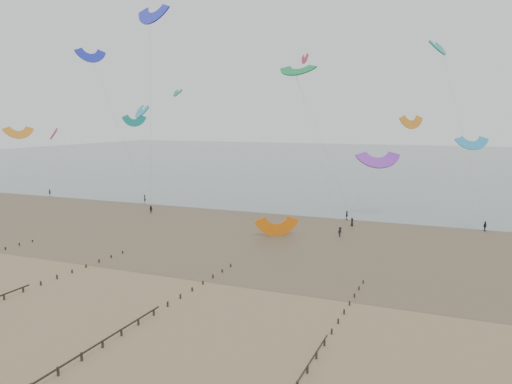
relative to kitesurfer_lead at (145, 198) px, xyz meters
The scene contains 7 objects.
ground 64.54m from the kitesurfer_lead, 53.83° to the right, with size 500.00×500.00×0.00m, color brown.
sea_and_shore 38.35m from the kitesurfer_lead, 27.49° to the right, with size 500.00×665.00×0.03m.
groynes 82.67m from the kitesurfer_lead, 59.39° to the right, with size 72.16×50.16×1.00m.
kitesurfer_lead is the anchor object (origin of this frame).
kitesurfers 62.81m from the kitesurfer_lead, ahead, with size 147.36×20.50×1.85m.
grounded_kite 46.13m from the kitesurfer_lead, 26.02° to the right, with size 6.45×3.38×4.92m, color orange, non-canonical shape.
kites_airborne 46.27m from the kitesurfer_lead, 48.16° to the left, with size 260.22×112.64×39.22m.
Camera 1 is at (32.46, -47.47, 20.05)m, focal length 35.00 mm.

